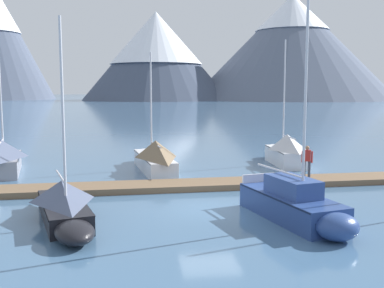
# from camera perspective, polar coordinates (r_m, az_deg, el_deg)

# --- Properties ---
(ground_plane) EXTENTS (700.00, 700.00, 0.00)m
(ground_plane) POSITION_cam_1_polar(r_m,az_deg,el_deg) (19.46, 2.24, -8.01)
(ground_plane) COLOR #426689
(mountain_central_massif) EXTENTS (62.74, 62.74, 36.91)m
(mountain_central_massif) POSITION_cam_1_polar(r_m,az_deg,el_deg) (197.32, -4.51, 11.31)
(mountain_central_massif) COLOR #424C60
(mountain_central_massif) RESTS_ON ground
(mountain_shoulder_ridge) EXTENTS (90.11, 90.11, 45.66)m
(mountain_shoulder_ridge) POSITION_cam_1_polar(r_m,az_deg,el_deg) (211.04, 12.38, 11.88)
(mountain_shoulder_ridge) COLOR slate
(mountain_shoulder_ridge) RESTS_ON ground
(dock) EXTENTS (26.45, 3.28, 0.30)m
(dock) POSITION_cam_1_polar(r_m,az_deg,el_deg) (23.27, 0.62, -5.14)
(dock) COLOR brown
(dock) RESTS_ON ground
(sailboat_nearest_berth) EXTENTS (3.04, 6.89, 9.26)m
(sailboat_nearest_berth) POSITION_cam_1_polar(r_m,az_deg,el_deg) (29.55, -22.59, -1.50)
(sailboat_nearest_berth) COLOR #93939E
(sailboat_nearest_berth) RESTS_ON ground
(sailboat_second_berth) EXTENTS (3.10, 6.40, 7.56)m
(sailboat_second_berth) POSITION_cam_1_polar(r_m,az_deg,el_deg) (17.97, -15.69, -7.26)
(sailboat_second_berth) COLOR black
(sailboat_second_berth) RESTS_ON ground
(sailboat_mid_dock_port) EXTENTS (2.55, 7.65, 7.21)m
(sailboat_mid_dock_port) POSITION_cam_1_polar(r_m,az_deg,el_deg) (27.89, -4.80, -1.51)
(sailboat_mid_dock_port) COLOR silver
(sailboat_mid_dock_port) RESTS_ON ground
(sailboat_mid_dock_starboard) EXTENTS (3.01, 6.21, 9.19)m
(sailboat_mid_dock_starboard) POSITION_cam_1_polar(r_m,az_deg,el_deg) (17.84, 12.91, -7.40)
(sailboat_mid_dock_starboard) COLOR navy
(sailboat_mid_dock_starboard) RESTS_ON ground
(sailboat_far_berth) EXTENTS (1.92, 6.04, 8.19)m
(sailboat_far_berth) POSITION_cam_1_polar(r_m,az_deg,el_deg) (30.86, 11.44, -0.73)
(sailboat_far_berth) COLOR white
(sailboat_far_berth) RESTS_ON ground
(person_on_dock) EXTENTS (0.56, 0.34, 1.69)m
(person_on_dock) POSITION_cam_1_polar(r_m,az_deg,el_deg) (25.12, 14.20, -1.86)
(person_on_dock) COLOR #384256
(person_on_dock) RESTS_ON dock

